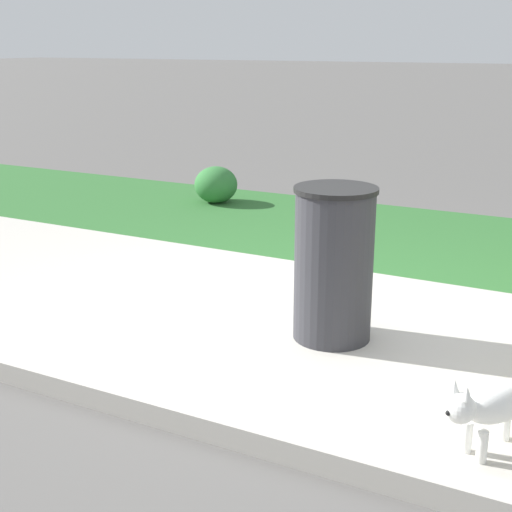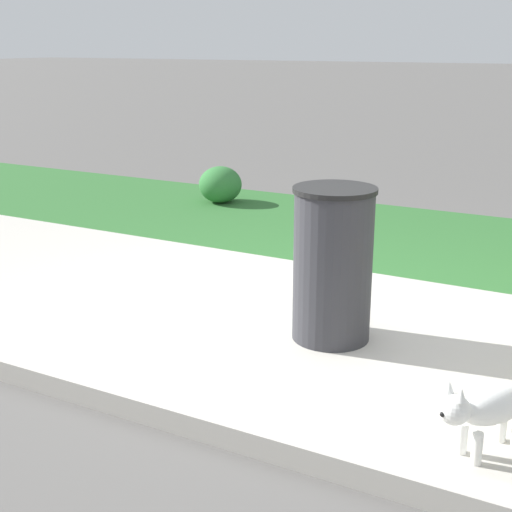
{
  "view_description": "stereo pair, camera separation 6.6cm",
  "coord_description": "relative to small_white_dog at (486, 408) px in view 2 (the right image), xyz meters",
  "views": [
    {
      "loc": [
        1.72,
        -3.92,
        1.78
      ],
      "look_at": [
        -0.4,
        0.13,
        0.4
      ],
      "focal_mm": 50.0,
      "sensor_mm": 36.0,
      "label": 1
    },
    {
      "loc": [
        1.78,
        -3.89,
        1.78
      ],
      "look_at": [
        -0.4,
        0.13,
        0.4
      ],
      "focal_mm": 50.0,
      "sensor_mm": 36.0,
      "label": 2
    }
  ],
  "objects": [
    {
      "name": "sidewalk_pavement",
      "position": [
        -1.33,
        0.95,
        -0.23
      ],
      "size": [
        18.0,
        2.59,
        0.01
      ],
      "primitive_type": "cube",
      "color": "#BCB7AD",
      "rests_on": "ground"
    },
    {
      "name": "ground_plane",
      "position": [
        -1.33,
        0.95,
        -0.24
      ],
      "size": [
        120.0,
        120.0,
        0.0
      ],
      "primitive_type": "plane",
      "color": "#5B5956"
    },
    {
      "name": "trash_bin",
      "position": [
        -1.11,
        0.9,
        0.24
      ],
      "size": [
        0.5,
        0.5,
        0.96
      ],
      "color": "#333338",
      "rests_on": "ground"
    },
    {
      "name": "shrub_bush_near_lamp",
      "position": [
        -3.75,
        3.93,
        -0.03
      ],
      "size": [
        0.49,
        0.49,
        0.42
      ],
      "color": "#337538",
      "rests_on": "ground"
    },
    {
      "name": "street_curb",
      "position": [
        -1.33,
        -0.42,
        -0.18
      ],
      "size": [
        18.0,
        0.16,
        0.12
      ],
      "primitive_type": "cube",
      "color": "#BCB7AD",
      "rests_on": "ground"
    },
    {
      "name": "small_white_dog",
      "position": [
        0.0,
        0.0,
        0.0
      ],
      "size": [
        0.37,
        0.44,
        0.39
      ],
      "rotation": [
        0.0,
        0.0,
        4.09
      ],
      "color": "white",
      "rests_on": "ground"
    },
    {
      "name": "grass_verge",
      "position": [
        -1.33,
        3.48,
        -0.23
      ],
      "size": [
        18.0,
        2.46,
        0.01
      ],
      "primitive_type": "cube",
      "color": "#2D662D",
      "rests_on": "ground"
    }
  ]
}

